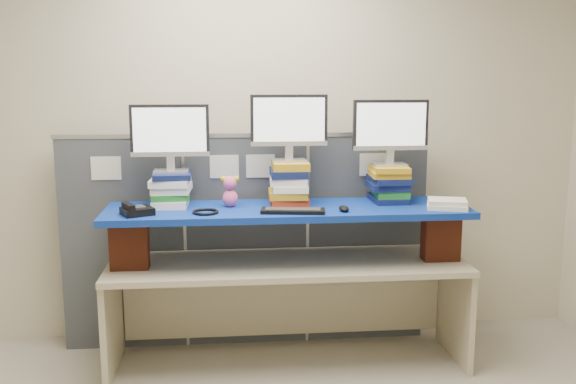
{
  "coord_description": "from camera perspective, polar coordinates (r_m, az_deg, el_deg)",
  "views": [
    {
      "loc": [
        -0.14,
        -2.66,
        1.93
      ],
      "look_at": [
        0.26,
        1.39,
        1.18
      ],
      "focal_mm": 40.0,
      "sensor_mm": 36.0,
      "label": 1
    }
  ],
  "objects": [
    {
      "name": "room",
      "position": [
        2.71,
        -2.53,
        -0.81
      ],
      "size": [
        5.0,
        4.0,
        2.8
      ],
      "color": "beige",
      "rests_on": "ground"
    },
    {
      "name": "cubicle_partition",
      "position": [
        4.59,
        -3.68,
        -4.22
      ],
      "size": [
        2.6,
        0.06,
        1.53
      ],
      "color": "#3E4349",
      "rests_on": "ground"
    },
    {
      "name": "desk",
      "position": [
        4.29,
        0.0,
        -8.05
      ],
      "size": [
        2.35,
        0.69,
        0.71
      ],
      "rotation": [
        0.0,
        0.0,
        -0.0
      ],
      "color": "#C0B492",
      "rests_on": "ground"
    },
    {
      "name": "brick_pier_left",
      "position": [
        4.18,
        -13.91,
        -4.47
      ],
      "size": [
        0.24,
        0.13,
        0.32
      ],
      "primitive_type": "cube",
      "rotation": [
        0.0,
        0.0,
        -0.0
      ],
      "color": "maroon",
      "rests_on": "desk"
    },
    {
      "name": "brick_pier_right",
      "position": [
        4.36,
        13.43,
        -3.83
      ],
      "size": [
        0.24,
        0.13,
        0.32
      ],
      "primitive_type": "cube",
      "rotation": [
        0.0,
        0.0,
        -0.0
      ],
      "color": "maroon",
      "rests_on": "desk"
    },
    {
      "name": "blue_board",
      "position": [
        4.16,
        0.0,
        -1.65
      ],
      "size": [
        2.35,
        0.59,
        0.04
      ],
      "primitive_type": "cube",
      "rotation": [
        0.0,
        0.0,
        -0.0
      ],
      "color": "navy",
      "rests_on": "brick_pier_left"
    },
    {
      "name": "book_stack_left",
      "position": [
        4.24,
        -10.35,
        0.27
      ],
      "size": [
        0.27,
        0.31,
        0.22
      ],
      "color": "white",
      "rests_on": "blue_board"
    },
    {
      "name": "book_stack_center",
      "position": [
        4.24,
        0.07,
        0.82
      ],
      "size": [
        0.27,
        0.31,
        0.28
      ],
      "color": "red",
      "rests_on": "blue_board"
    },
    {
      "name": "book_stack_right",
      "position": [
        4.37,
        8.94,
        0.78
      ],
      "size": [
        0.26,
        0.32,
        0.25
      ],
      "color": "#101A48",
      "rests_on": "blue_board"
    },
    {
      "name": "monitor_left",
      "position": [
        4.2,
        -10.45,
        5.09
      ],
      "size": [
        0.5,
        0.14,
        0.44
      ],
      "rotation": [
        0.0,
        0.0,
        -0.0
      ],
      "color": "#B7B7BC",
      "rests_on": "book_stack_left"
    },
    {
      "name": "monitor_center",
      "position": [
        4.2,
        0.09,
        6.08
      ],
      "size": [
        0.5,
        0.14,
        0.44
      ],
      "rotation": [
        0.0,
        0.0,
        -0.0
      ],
      "color": "#B7B7BC",
      "rests_on": "book_stack_center"
    },
    {
      "name": "monitor_right",
      "position": [
        4.32,
        9.1,
        5.6
      ],
      "size": [
        0.5,
        0.14,
        0.44
      ],
      "rotation": [
        0.0,
        0.0,
        -0.0
      ],
      "color": "#B7B7BC",
      "rests_on": "book_stack_right"
    },
    {
      "name": "keyboard",
      "position": [
        3.99,
        0.44,
        -1.68
      ],
      "size": [
        0.41,
        0.19,
        0.03
      ],
      "rotation": [
        0.0,
        0.0,
        -0.16
      ],
      "color": "black",
      "rests_on": "blue_board"
    },
    {
      "name": "mouse",
      "position": [
        4.04,
        4.98,
        -1.47
      ],
      "size": [
        0.08,
        0.12,
        0.04
      ],
      "primitive_type": "ellipsoid",
      "rotation": [
        0.0,
        0.0,
        0.16
      ],
      "color": "black",
      "rests_on": "blue_board"
    },
    {
      "name": "desk_phone",
      "position": [
        4.03,
        -13.35,
        -1.6
      ],
      "size": [
        0.23,
        0.22,
        0.08
      ],
      "rotation": [
        0.0,
        0.0,
        0.44
      ],
      "color": "black",
      "rests_on": "blue_board"
    },
    {
      "name": "headset",
      "position": [
        4.0,
        -7.34,
        -1.76
      ],
      "size": [
        0.21,
        0.21,
        0.02
      ],
      "primitive_type": "torus",
      "rotation": [
        0.0,
        0.0,
        -0.34
      ],
      "color": "black",
      "rests_on": "blue_board"
    },
    {
      "name": "plush_toy",
      "position": [
        4.17,
        -5.17,
        0.1
      ],
      "size": [
        0.12,
        0.09,
        0.2
      ],
      "rotation": [
        0.0,
        0.0,
        -0.36
      ],
      "color": "#F25C97",
      "rests_on": "blue_board"
    },
    {
      "name": "binder_stack",
      "position": [
        4.23,
        13.97,
        -1.03
      ],
      "size": [
        0.3,
        0.26,
        0.06
      ],
      "rotation": [
        0.0,
        0.0,
        -0.28
      ],
      "color": "white",
      "rests_on": "blue_board"
    }
  ]
}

